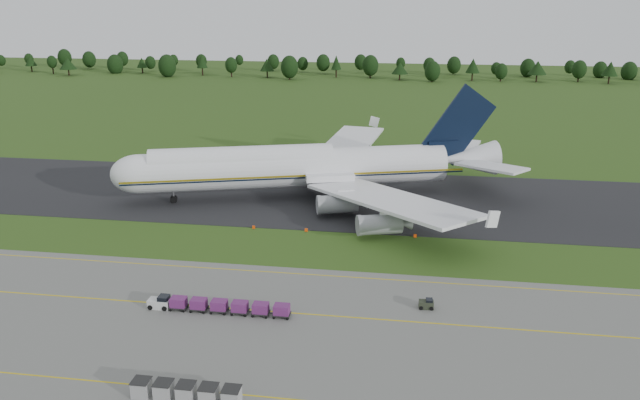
% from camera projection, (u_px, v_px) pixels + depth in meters
% --- Properties ---
extents(ground, '(600.00, 600.00, 0.00)m').
position_uv_depth(ground, '(305.00, 248.00, 102.23)').
color(ground, '#294715').
rests_on(ground, ground).
extents(apron, '(300.00, 52.00, 0.06)m').
position_uv_depth(apron, '(254.00, 363.00, 70.27)').
color(apron, '#60605B').
rests_on(apron, ground).
extents(taxiway, '(300.00, 40.00, 0.08)m').
position_uv_depth(taxiway, '(328.00, 196.00, 128.53)').
color(taxiway, black).
rests_on(taxiway, ground).
extents(apron_markings, '(300.00, 30.20, 0.01)m').
position_uv_depth(apron_markings, '(268.00, 331.00, 76.86)').
color(apron_markings, gold).
rests_on(apron_markings, apron).
extents(tree_line, '(521.71, 23.27, 11.85)m').
position_uv_depth(tree_line, '(390.00, 67.00, 306.40)').
color(tree_line, black).
rests_on(tree_line, ground).
extents(aircraft, '(79.71, 74.65, 22.49)m').
position_uv_depth(aircraft, '(302.00, 166.00, 126.64)').
color(aircraft, white).
rests_on(aircraft, ground).
extents(baggage_train, '(19.08, 1.73, 1.66)m').
position_uv_depth(baggage_train, '(217.00, 306.00, 81.26)').
color(baggage_train, silver).
rests_on(baggage_train, apron).
extents(utility_cart, '(1.96, 1.34, 1.05)m').
position_uv_depth(utility_cart, '(426.00, 305.00, 82.35)').
color(utility_cart, '#272D20').
rests_on(utility_cart, apron).
extents(uld_row, '(11.44, 1.84, 1.82)m').
position_uv_depth(uld_row, '(186.00, 392.00, 63.55)').
color(uld_row, '#949494').
rests_on(uld_row, apron).
extents(edge_markers, '(28.91, 0.30, 0.60)m').
position_uv_depth(edge_markers, '(333.00, 232.00, 108.68)').
color(edge_markers, '#FF4808').
rests_on(edge_markers, ground).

